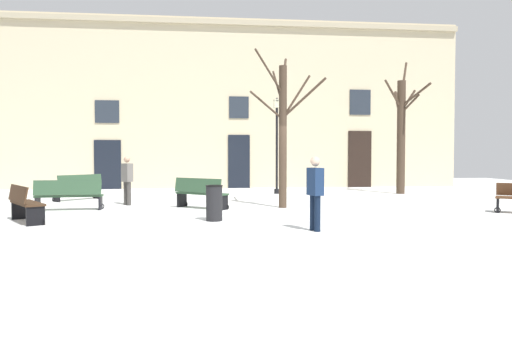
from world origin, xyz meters
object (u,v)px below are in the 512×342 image
at_px(person_by_shop_door, 315,190).
at_px(bench_by_litter_bin, 201,193).
at_px(bench_far_corner, 69,195).
at_px(litter_bin, 214,203).
at_px(bench_near_lamp, 25,203).
at_px(tree_near_facade, 401,132).
at_px(streetlamp, 277,135).
at_px(bench_back_to_back_left, 78,187).
at_px(tree_center, 283,130).
at_px(person_strolling, 127,178).

bearing_deg(person_by_shop_door, bench_by_litter_bin, 11.85).
bearing_deg(bench_far_corner, litter_bin, 144.27).
height_order(bench_far_corner, person_by_shop_door, person_by_shop_door).
bearing_deg(bench_near_lamp, bench_by_litter_bin, -92.13).
distance_m(litter_bin, person_by_shop_door, 2.82).
distance_m(bench_by_litter_bin, bench_near_lamp, 4.87).
bearing_deg(person_by_shop_door, tree_near_facade, -49.53).
height_order(streetlamp, litter_bin, streetlamp).
bearing_deg(person_by_shop_door, bench_back_to_back_left, 25.01).
bearing_deg(bench_far_corner, tree_near_facade, -162.48).
xyz_separation_m(bench_far_corner, bench_near_lamp, (-0.37, -2.44, 0.01)).
height_order(tree_center, bench_back_to_back_left, tree_center).
distance_m(litter_bin, bench_far_corner, 4.95).
xyz_separation_m(streetlamp, bench_near_lamp, (-7.33, -7.60, -1.97)).
xyz_separation_m(bench_near_lamp, person_strolling, (1.85, 3.72, 0.41)).
relative_size(tree_near_facade, bench_far_corner, 2.89).
bearing_deg(bench_back_to_back_left, tree_center, 110.63).
distance_m(tree_center, bench_by_litter_bin, 3.17).
distance_m(tree_center, litter_bin, 3.96).
bearing_deg(streetlamp, bench_back_to_back_left, -164.69).
distance_m(person_by_shop_door, person_strolling, 7.50).
height_order(person_by_shop_door, person_strolling, person_by_shop_door).
xyz_separation_m(streetlamp, person_strolling, (-5.48, -3.88, -1.56)).
distance_m(litter_bin, bench_by_litter_bin, 2.70).
xyz_separation_m(person_by_shop_door, person_strolling, (-4.82, 5.75, -0.01)).
bearing_deg(bench_back_to_back_left, bench_far_corner, 54.20).
relative_size(tree_center, streetlamp, 1.20).
xyz_separation_m(tree_center, person_by_shop_door, (-0.06, -4.48, -1.52)).
bearing_deg(litter_bin, bench_by_litter_bin, 97.37).
bearing_deg(tree_near_facade, person_by_shop_door, -122.62).
relative_size(tree_near_facade, streetlamp, 1.40).
xyz_separation_m(tree_near_facade, tree_center, (-5.74, -4.59, -0.18)).
height_order(litter_bin, bench_by_litter_bin, bench_by_litter_bin).
distance_m(tree_near_facade, bench_by_litter_bin, 9.68).
xyz_separation_m(tree_center, person_strolling, (-4.88, 1.27, -1.53)).
bearing_deg(tree_center, person_by_shop_door, -90.81).
bearing_deg(tree_near_facade, bench_far_corner, -159.17).
relative_size(tree_near_facade, person_by_shop_door, 3.48).
height_order(tree_near_facade, streetlamp, tree_near_facade).
height_order(tree_near_facade, bench_near_lamp, tree_near_facade).
height_order(litter_bin, person_by_shop_door, person_by_shop_door).
bearing_deg(bench_far_corner, bench_near_lamp, 78.03).
relative_size(streetlamp, bench_far_corner, 2.07).
relative_size(tree_center, bench_by_litter_bin, 2.90).
distance_m(bench_by_litter_bin, person_strolling, 2.70).
height_order(tree_center, person_strolling, tree_center).
relative_size(bench_by_litter_bin, person_strolling, 1.04).
relative_size(litter_bin, person_by_shop_door, 0.55).
xyz_separation_m(tree_center, bench_back_to_back_left, (-6.87, 3.10, -1.91)).
bearing_deg(tree_near_facade, bench_by_litter_bin, -151.03).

